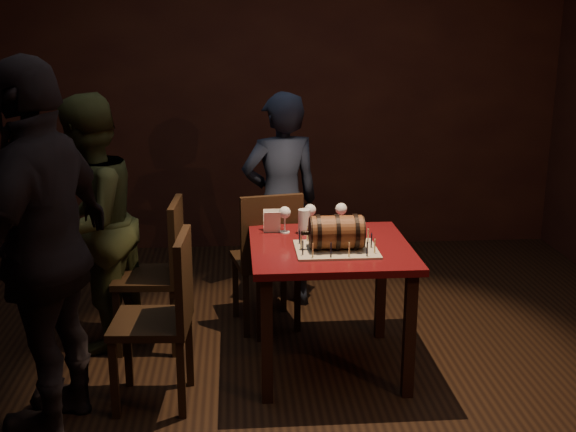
{
  "coord_description": "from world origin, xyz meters",
  "views": [
    {
      "loc": [
        -0.33,
        -3.71,
        1.99
      ],
      "look_at": [
        -0.05,
        0.05,
        0.95
      ],
      "focal_mm": 45.0,
      "sensor_mm": 36.0,
      "label": 1
    }
  ],
  "objects_px": {
    "pub_table": "(330,263)",
    "wine_glass_right": "(341,210)",
    "pint_of_ale": "(304,222)",
    "barrel_cake": "(336,232)",
    "person_back": "(281,202)",
    "chair_back": "(268,253)",
    "person_left_front": "(45,250)",
    "person_left_rear": "(89,224)",
    "chair_left_front": "(166,310)",
    "wine_glass_mid": "(310,211)",
    "chair_left_rear": "(161,266)",
    "wine_glass_left": "(285,214)"
  },
  "relations": [
    {
      "from": "barrel_cake",
      "to": "chair_left_rear",
      "type": "relative_size",
      "value": 0.37
    },
    {
      "from": "wine_glass_right",
      "to": "chair_back",
      "type": "height_order",
      "value": "chair_back"
    },
    {
      "from": "pub_table",
      "to": "chair_left_front",
      "type": "bearing_deg",
      "value": -159.78
    },
    {
      "from": "wine_glass_right",
      "to": "pint_of_ale",
      "type": "bearing_deg",
      "value": -158.39
    },
    {
      "from": "pub_table",
      "to": "chair_back",
      "type": "bearing_deg",
      "value": 120.01
    },
    {
      "from": "barrel_cake",
      "to": "chair_left_front",
      "type": "height_order",
      "value": "barrel_cake"
    },
    {
      "from": "wine_glass_right",
      "to": "pint_of_ale",
      "type": "distance_m",
      "value": 0.26
    },
    {
      "from": "wine_glass_left",
      "to": "chair_left_front",
      "type": "height_order",
      "value": "chair_left_front"
    },
    {
      "from": "wine_glass_mid",
      "to": "person_left_front",
      "type": "distance_m",
      "value": 1.58
    },
    {
      "from": "chair_back",
      "to": "person_left_front",
      "type": "height_order",
      "value": "person_left_front"
    },
    {
      "from": "wine_glass_right",
      "to": "person_left_rear",
      "type": "xyz_separation_m",
      "value": [
        -1.53,
        0.09,
        -0.08
      ]
    },
    {
      "from": "wine_glass_right",
      "to": "pint_of_ale",
      "type": "relative_size",
      "value": 1.07
    },
    {
      "from": "barrel_cake",
      "to": "wine_glass_left",
      "type": "distance_m",
      "value": 0.44
    },
    {
      "from": "wine_glass_mid",
      "to": "chair_back",
      "type": "height_order",
      "value": "chair_back"
    },
    {
      "from": "chair_left_front",
      "to": "chair_back",
      "type": "bearing_deg",
      "value": 57.11
    },
    {
      "from": "pub_table",
      "to": "barrel_cake",
      "type": "bearing_deg",
      "value": -78.9
    },
    {
      "from": "wine_glass_mid",
      "to": "wine_glass_left",
      "type": "bearing_deg",
      "value": -163.9
    },
    {
      "from": "pub_table",
      "to": "wine_glass_right",
      "type": "distance_m",
      "value": 0.41
    },
    {
      "from": "barrel_cake",
      "to": "pub_table",
      "type": "bearing_deg",
      "value": 101.1
    },
    {
      "from": "chair_left_front",
      "to": "wine_glass_left",
      "type": "bearing_deg",
      "value": 41.95
    },
    {
      "from": "chair_left_rear",
      "to": "person_left_front",
      "type": "bearing_deg",
      "value": -117.11
    },
    {
      "from": "chair_back",
      "to": "wine_glass_left",
      "type": "bearing_deg",
      "value": -74.02
    },
    {
      "from": "person_left_front",
      "to": "barrel_cake",
      "type": "bearing_deg",
      "value": 122.21
    },
    {
      "from": "pub_table",
      "to": "pint_of_ale",
      "type": "relative_size",
      "value": 6.0
    },
    {
      "from": "person_left_rear",
      "to": "chair_left_front",
      "type": "bearing_deg",
      "value": 53.54
    },
    {
      "from": "wine_glass_left",
      "to": "person_back",
      "type": "height_order",
      "value": "person_back"
    },
    {
      "from": "pub_table",
      "to": "person_left_rear",
      "type": "height_order",
      "value": "person_left_rear"
    },
    {
      "from": "chair_back",
      "to": "wine_glass_mid",
      "type": "bearing_deg",
      "value": -46.27
    },
    {
      "from": "barrel_cake",
      "to": "chair_back",
      "type": "height_order",
      "value": "barrel_cake"
    },
    {
      "from": "wine_glass_mid",
      "to": "person_left_rear",
      "type": "bearing_deg",
      "value": 175.52
    },
    {
      "from": "wine_glass_left",
      "to": "chair_left_rear",
      "type": "xyz_separation_m",
      "value": [
        -0.75,
        0.1,
        -0.35
      ]
    },
    {
      "from": "barrel_cake",
      "to": "person_back",
      "type": "xyz_separation_m",
      "value": [
        -0.23,
        1.07,
        -0.1
      ]
    },
    {
      "from": "barrel_cake",
      "to": "chair_back",
      "type": "distance_m",
      "value": 0.81
    },
    {
      "from": "wine_glass_right",
      "to": "chair_back",
      "type": "bearing_deg",
      "value": 150.76
    },
    {
      "from": "pub_table",
      "to": "wine_glass_right",
      "type": "height_order",
      "value": "wine_glass_right"
    },
    {
      "from": "pint_of_ale",
      "to": "chair_back",
      "type": "relative_size",
      "value": 0.16
    },
    {
      "from": "pub_table",
      "to": "wine_glass_left",
      "type": "distance_m",
      "value": 0.42
    },
    {
      "from": "chair_left_front",
      "to": "person_back",
      "type": "xyz_separation_m",
      "value": [
        0.69,
        1.3,
        0.24
      ]
    },
    {
      "from": "person_left_rear",
      "to": "person_left_front",
      "type": "relative_size",
      "value": 0.85
    },
    {
      "from": "barrel_cake",
      "to": "person_left_rear",
      "type": "xyz_separation_m",
      "value": [
        -1.44,
        0.51,
        -0.07
      ]
    },
    {
      "from": "wine_glass_right",
      "to": "chair_left_front",
      "type": "relative_size",
      "value": 0.17
    },
    {
      "from": "wine_glass_mid",
      "to": "chair_back",
      "type": "bearing_deg",
      "value": 133.73
    },
    {
      "from": "wine_glass_right",
      "to": "person_back",
      "type": "xyz_separation_m",
      "value": [
        -0.32,
        0.65,
        -0.11
      ]
    },
    {
      "from": "pint_of_ale",
      "to": "chair_left_rear",
      "type": "relative_size",
      "value": 0.16
    },
    {
      "from": "chair_back",
      "to": "chair_left_front",
      "type": "bearing_deg",
      "value": -122.89
    },
    {
      "from": "person_left_rear",
      "to": "chair_left_rear",
      "type": "bearing_deg",
      "value": 102.71
    },
    {
      "from": "chair_back",
      "to": "person_back",
      "type": "relative_size",
      "value": 0.61
    },
    {
      "from": "pub_table",
      "to": "wine_glass_right",
      "type": "xyz_separation_m",
      "value": [
        0.11,
        0.32,
        0.23
      ]
    },
    {
      "from": "barrel_cake",
      "to": "person_back",
      "type": "relative_size",
      "value": 0.23
    },
    {
      "from": "chair_back",
      "to": "chair_left_rear",
      "type": "xyz_separation_m",
      "value": [
        -0.67,
        -0.19,
        0.0
      ]
    }
  ]
}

